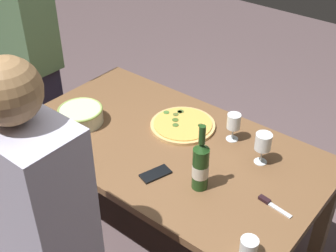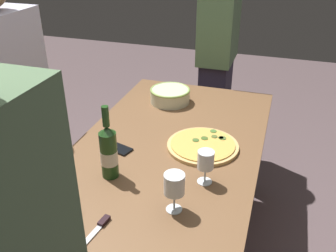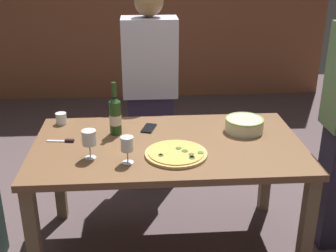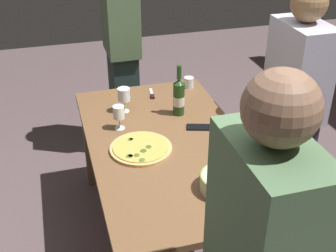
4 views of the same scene
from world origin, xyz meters
name	(u,v)px [view 1 (image 1 of 4)]	position (x,y,z in m)	size (l,w,h in m)	color
ground_plane	(168,242)	(0.00, 0.00, 0.00)	(8.00, 8.00, 0.00)	#5B494B
dining_table	(168,158)	(0.00, 0.00, 0.66)	(1.60, 0.90, 0.75)	brown
pizza	(183,125)	(0.03, -0.17, 0.76)	(0.35, 0.35, 0.03)	tan
serving_bowl	(81,115)	(0.49, 0.15, 0.80)	(0.24, 0.24, 0.09)	beige
wine_bottle	(201,165)	(-0.31, 0.16, 0.87)	(0.07, 0.07, 0.33)	#1F441A
wine_glass_near_pizza	(263,143)	(-0.44, -0.17, 0.86)	(0.08, 0.08, 0.16)	white
wine_glass_by_bottle	(234,123)	(-0.23, -0.24, 0.85)	(0.07, 0.07, 0.15)	white
cup_amber	(249,247)	(-0.68, 0.35, 0.79)	(0.07, 0.07, 0.08)	white
cell_phone	(156,174)	(-0.11, 0.22, 0.76)	(0.07, 0.14, 0.01)	black
pizza_knife	(270,204)	(-0.62, 0.06, 0.76)	(0.17, 0.04, 0.02)	silver
person_host	(44,246)	(-0.08, 0.84, 0.80)	(0.41, 0.24, 1.58)	#2F253E
person_guest_right	(28,61)	(1.15, -0.01, 0.85)	(0.41, 0.24, 1.67)	#2E283B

